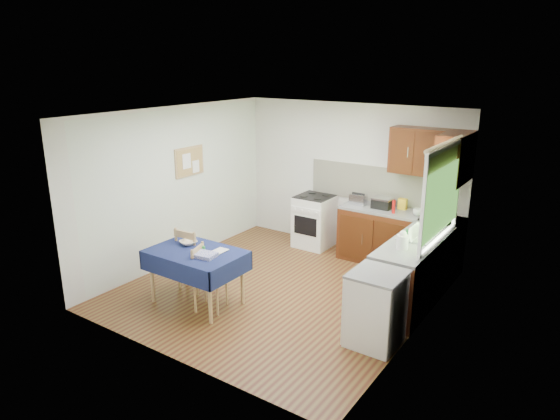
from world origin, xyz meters
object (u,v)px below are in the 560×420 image
Objects in this scene: dish_rack at (414,238)px; toaster at (358,199)px; dining_table at (196,258)px; chair_far at (192,257)px; chair_near at (207,276)px; sandwich_press at (383,203)px; kettle at (403,241)px.

toaster is at bearing 123.33° from dish_rack.
dining_table is 4.76× the size of toaster.
dining_table is 2.92× the size of dish_rack.
toaster reaches higher than dining_table.
dining_table is at bearing 138.13° from chair_far.
dish_rack reaches higher than chair_far.
dining_table is at bearing -162.76° from dish_rack.
chair_near is 3.11m from sandwich_press.
dish_rack reaches higher than chair_near.
sandwich_press is 0.70× the size of dish_rack.
chair_near is at bearing -110.52° from toaster.
kettle is at bearing -77.33° from chair_near.
dish_rack is at bearing -155.71° from chair_far.
sandwich_press is at bearing 2.32° from toaster.
toaster is 0.41m from sandwich_press.
kettle is (2.70, 0.96, 0.51)m from chair_far.
chair_near is at bearing -149.36° from kettle.
dining_table is at bearing 63.17° from chair_near.
chair_near is 2.05× the size of dish_rack.
toaster is 1.72m from dish_rack.
toaster reaches higher than chair_near.
toaster reaches higher than sandwich_press.
kettle is at bearing -52.73° from toaster.
sandwich_press reaches higher than chair_near.
kettle is (-0.01, -0.42, 0.08)m from dish_rack.
dining_table is 0.46m from chair_far.
toaster is 0.88× the size of sandwich_press.
dish_rack is (2.14, 1.69, 0.46)m from chair_near.
chair_far is 3.60× the size of toaster.
chair_far is at bearing 43.01° from chair_near.
dining_table is 4.18× the size of sandwich_press.
chair_far is 3.83× the size of kettle.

